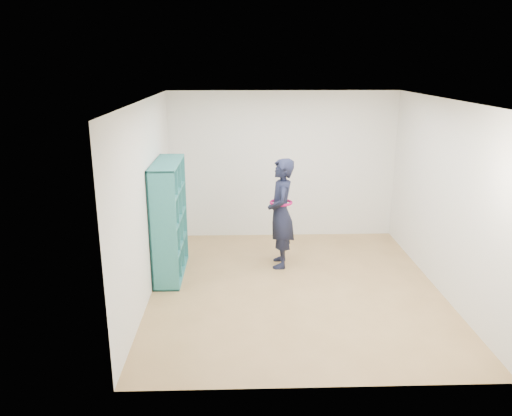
{
  "coord_description": "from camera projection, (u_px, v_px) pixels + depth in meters",
  "views": [
    {
      "loc": [
        -0.76,
        -6.42,
        3.07
      ],
      "look_at": [
        -0.54,
        0.3,
        1.09
      ],
      "focal_mm": 35.0,
      "sensor_mm": 36.0,
      "label": 1
    }
  ],
  "objects": [
    {
      "name": "person",
      "position": [
        281.0,
        213.0,
        7.59
      ],
      "size": [
        0.42,
        0.63,
        1.69
      ],
      "rotation": [
        0.0,
        0.0,
        -1.6
      ],
      "color": "black",
      "rests_on": "floor"
    },
    {
      "name": "wall_right",
      "position": [
        444.0,
        198.0,
        6.74
      ],
      "size": [
        0.02,
        4.5,
        2.6
      ],
      "primitive_type": "cube",
      "color": "white",
      "rests_on": "floor"
    },
    {
      "name": "ceiling",
      "position": [
        299.0,
        100.0,
        6.31
      ],
      "size": [
        4.5,
        4.5,
        0.0
      ],
      "primitive_type": "plane",
      "color": "white",
      "rests_on": "wall_back"
    },
    {
      "name": "floor",
      "position": [
        295.0,
        288.0,
        7.05
      ],
      "size": [
        4.5,
        4.5,
        0.0
      ],
      "primitive_type": "plane",
      "color": "#9C7847",
      "rests_on": "ground"
    },
    {
      "name": "wall_back",
      "position": [
        283.0,
        165.0,
        8.84
      ],
      "size": [
        4.0,
        0.02,
        2.6
      ],
      "primitive_type": "cube",
      "color": "white",
      "rests_on": "floor"
    },
    {
      "name": "wall_left",
      "position": [
        147.0,
        200.0,
        6.62
      ],
      "size": [
        0.02,
        4.5,
        2.6
      ],
      "primitive_type": "cube",
      "color": "white",
      "rests_on": "floor"
    },
    {
      "name": "wall_front",
      "position": [
        324.0,
        265.0,
        4.52
      ],
      "size": [
        4.0,
        0.02,
        2.6
      ],
      "primitive_type": "cube",
      "color": "white",
      "rests_on": "floor"
    },
    {
      "name": "smartphone",
      "position": [
        271.0,
        205.0,
        7.64
      ],
      "size": [
        0.02,
        0.08,
        0.12
      ],
      "rotation": [
        0.24,
        0.0,
        0.17
      ],
      "color": "silver",
      "rests_on": "person"
    },
    {
      "name": "bookshelf",
      "position": [
        167.0,
        221.0,
        7.29
      ],
      "size": [
        0.37,
        1.28,
        1.71
      ],
      "color": "teal",
      "rests_on": "floor"
    }
  ]
}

